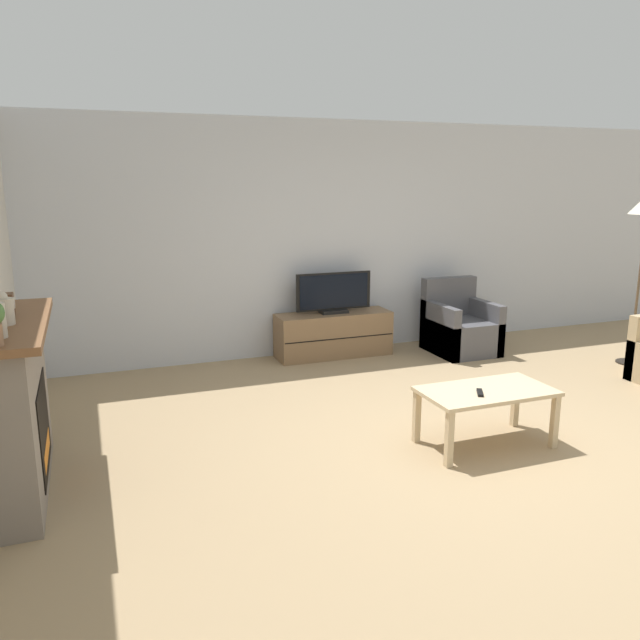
% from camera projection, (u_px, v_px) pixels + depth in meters
% --- Properties ---
extents(ground_plane, '(24.00, 24.00, 0.00)m').
position_uv_depth(ground_plane, '(473.00, 445.00, 4.88)').
color(ground_plane, '#9E8460').
extents(wall_back, '(12.00, 0.06, 2.70)m').
position_uv_depth(wall_back, '(331.00, 239.00, 7.34)').
color(wall_back, silver).
rests_on(wall_back, ground).
extents(fireplace, '(0.46, 1.53, 1.16)m').
position_uv_depth(fireplace, '(13.00, 406.00, 4.06)').
color(fireplace, slate).
rests_on(fireplace, ground).
extents(mantel_vase_centre_left, '(0.13, 0.13, 0.21)m').
position_uv_depth(mantel_vase_centre_left, '(3.00, 310.00, 3.81)').
color(mantel_vase_centre_left, beige).
rests_on(mantel_vase_centre_left, fireplace).
extents(mantel_clock, '(0.08, 0.11, 0.15)m').
position_uv_depth(mantel_clock, '(8.00, 305.00, 4.06)').
color(mantel_clock, brown).
rests_on(mantel_clock, fireplace).
extents(tv_stand, '(1.35, 0.42, 0.52)m').
position_uv_depth(tv_stand, '(333.00, 334.00, 7.30)').
color(tv_stand, brown).
rests_on(tv_stand, ground).
extents(tv, '(0.91, 0.18, 0.47)m').
position_uv_depth(tv, '(334.00, 294.00, 7.19)').
color(tv, black).
rests_on(tv, tv_stand).
extents(armchair, '(0.70, 0.76, 0.87)m').
position_uv_depth(armchair, '(459.00, 329.00, 7.47)').
color(armchair, '#4C4C51').
rests_on(armchair, ground).
extents(coffee_table, '(1.02, 0.55, 0.45)m').
position_uv_depth(coffee_table, '(486.00, 397.00, 4.80)').
color(coffee_table, '#CCB289').
rests_on(coffee_table, ground).
extents(remote, '(0.11, 0.15, 0.02)m').
position_uv_depth(remote, '(480.00, 393.00, 4.69)').
color(remote, black).
rests_on(remote, coffee_table).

